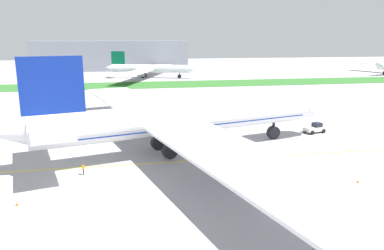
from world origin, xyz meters
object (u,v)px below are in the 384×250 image
Objects in this scene: ground_crew_wingwalker_port at (83,168)px; parked_airliner_far_centre at (148,69)px; traffic_cone_near_nose at (17,203)px; traffic_cone_port_wing at (358,181)px; pushback_tug at (315,128)px; airliner_foreground at (180,119)px.

parked_airliner_far_centre is at bearing 82.05° from ground_crew_wingwalker_port.
traffic_cone_port_wing is at bearing -1.01° from traffic_cone_near_nose.
ground_crew_wingwalker_port is (-46.14, -16.97, 0.06)m from pushback_tug.
airliner_foreground is 29.87m from traffic_cone_port_wing.
airliner_foreground is 167.53× the size of traffic_cone_near_nose.
traffic_cone_near_nose is at bearing -153.60° from pushback_tug.
airliner_foreground is at bearing 38.76° from traffic_cone_near_nose.
pushback_tug is 28.31m from traffic_cone_port_wing.
airliner_foreground reaches higher than parked_airliner_far_centre.
airliner_foreground is 127.92m from parked_airliner_far_centre.
ground_crew_wingwalker_port is 39.46m from traffic_cone_port_wing.
pushback_tug is 122.83m from parked_airliner_far_centre.
pushback_tug is 3.70× the size of ground_crew_wingwalker_port.
traffic_cone_port_wing is at bearing -82.62° from parked_airliner_far_centre.
ground_crew_wingwalker_port reaches higher than traffic_cone_port_wing.
pushback_tug is at bearing -77.27° from parked_airliner_far_centre.
pushback_tug is 0.09× the size of parked_airliner_far_centre.
traffic_cone_near_nose is 0.01× the size of parked_airliner_far_centre.
traffic_cone_near_nose is at bearing 178.99° from traffic_cone_port_wing.
ground_crew_wingwalker_port is 0.02× the size of parked_airliner_far_centre.
ground_crew_wingwalker_port is at bearing 165.06° from traffic_cone_port_wing.
parked_airliner_far_centre reaches higher than ground_crew_wingwalker_port.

